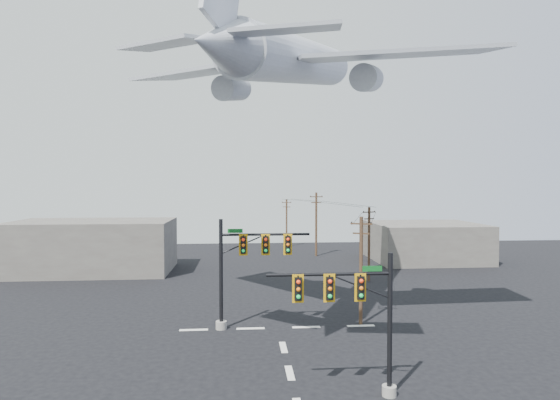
{
  "coord_description": "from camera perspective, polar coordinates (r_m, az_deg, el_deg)",
  "views": [
    {
      "loc": [
        -2.54,
        -20.99,
        10.32
      ],
      "look_at": [
        -0.45,
        5.0,
        9.41
      ],
      "focal_mm": 30.0,
      "sensor_mm": 36.0,
      "label": 1
    }
  ],
  "objects": [
    {
      "name": "utility_pole_d",
      "position": [
        76.24,
        0.81,
        -2.69
      ],
      "size": [
        1.55,
        0.66,
        7.8
      ],
      "rotation": [
        0.0,
        0.0,
        -0.36
      ],
      "color": "#42281C",
      "rests_on": "ground"
    },
    {
      "name": "building_left",
      "position": [
        59.1,
        -21.83,
        -5.26
      ],
      "size": [
        18.0,
        10.0,
        6.0
      ],
      "primitive_type": "cube",
      "color": "#636057",
      "rests_on": "ground"
    },
    {
      "name": "signal_mast_far",
      "position": [
        33.52,
        -4.51,
        -8.2
      ],
      "size": [
        6.7,
        0.86,
        7.83
      ],
      "color": "gray",
      "rests_on": "ground"
    },
    {
      "name": "utility_pole_b",
      "position": [
        50.4,
        10.8,
        -5.11
      ],
      "size": [
        1.52,
        0.68,
        7.86
      ],
      "rotation": [
        0.0,
        0.0,
        0.37
      ],
      "color": "#42281C",
      "rests_on": "ground"
    },
    {
      "name": "building_right",
      "position": [
        66.21,
        17.26,
        -4.87
      ],
      "size": [
        14.0,
        12.0,
        5.0
      ],
      "primitive_type": "cube",
      "color": "#636057",
      "rests_on": "ground"
    },
    {
      "name": "airliner",
      "position": [
        35.74,
        2.04,
        16.51
      ],
      "size": [
        26.37,
        28.83,
        8.57
      ],
      "rotation": [
        0.0,
        -0.18,
        1.14
      ],
      "color": "#B6BAC3"
    },
    {
      "name": "utility_pole_c",
      "position": [
        66.95,
        4.43,
        -2.78
      ],
      "size": [
        1.86,
        0.31,
        9.08
      ],
      "rotation": [
        0.0,
        0.0,
        0.05
      ],
      "color": "#42281C",
      "rests_on": "ground"
    },
    {
      "name": "power_lines",
      "position": [
        55.63,
        6.65,
        -0.77
      ],
      "size": [
        7.6,
        42.3,
        0.56
      ],
      "color": "black"
    },
    {
      "name": "utility_pole_a",
      "position": [
        35.0,
        9.84,
        -8.19
      ],
      "size": [
        1.49,
        0.75,
        7.92
      ],
      "rotation": [
        0.0,
        0.0,
        -0.42
      ],
      "color": "#42281C",
      "rests_on": "ground"
    },
    {
      "name": "signal_mast_near",
      "position": [
        23.39,
        9.7,
        -13.85
      ],
      "size": [
        6.33,
        0.77,
        7.0
      ],
      "color": "gray",
      "rests_on": "ground"
    },
    {
      "name": "lane_markings",
      "position": [
        28.38,
        0.91,
        -19.3
      ],
      "size": [
        14.0,
        21.2,
        0.01
      ],
      "color": "silver",
      "rests_on": "ground"
    }
  ]
}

